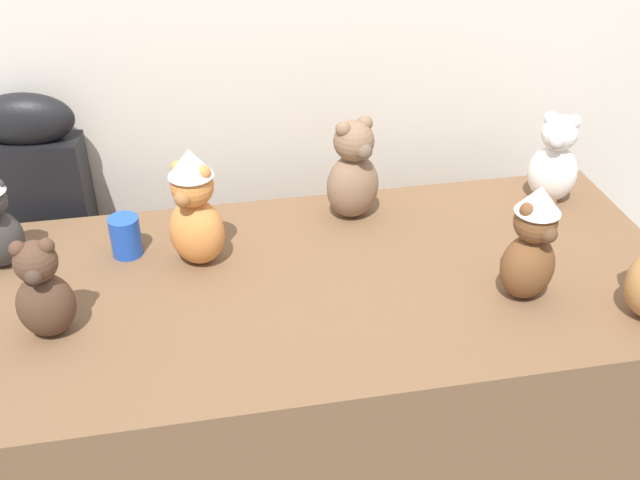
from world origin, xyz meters
name	(u,v)px	position (x,y,z in m)	size (l,w,h in m)	color
display_table	(320,385)	(0.00, 0.25, 0.36)	(1.85, 0.85, 0.73)	brown
instrument_case	(55,252)	(-0.74, 0.81, 0.54)	(0.29, 0.15, 1.06)	black
teddy_bear_cocoa	(43,292)	(-0.64, 0.16, 0.84)	(0.13, 0.12, 0.25)	#4C3323
teddy_bear_ginger	(194,209)	(-0.29, 0.39, 0.89)	(0.19, 0.18, 0.32)	#D17F3D
teddy_bear_chestnut	(532,244)	(0.48, 0.10, 0.88)	(0.17, 0.16, 0.31)	brown
teddy_bear_snow	(555,161)	(0.74, 0.53, 0.86)	(0.18, 0.18, 0.28)	white
teddy_bear_mocha	(353,172)	(0.15, 0.54, 0.87)	(0.19, 0.18, 0.30)	#7F6047
party_cup_blue	(126,236)	(-0.48, 0.46, 0.78)	(0.08, 0.08, 0.11)	blue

